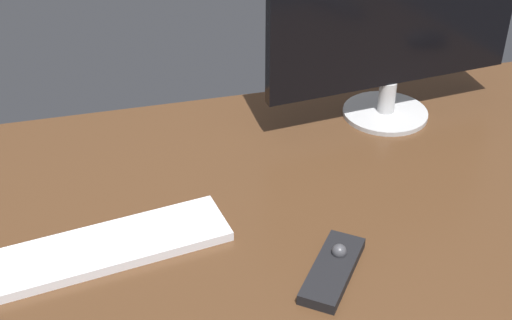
{
  "coord_description": "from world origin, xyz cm",
  "views": [
    {
      "loc": [
        -33.28,
        -96.4,
        78.45
      ],
      "look_at": [
        -6.8,
        6.51,
        8.0
      ],
      "focal_mm": 49.9,
      "sensor_mm": 36.0,
      "label": 1
    }
  ],
  "objects": [
    {
      "name": "desk",
      "position": [
        0.0,
        0.0,
        1.0
      ],
      "size": [
        140.0,
        84.0,
        2.0
      ],
      "primitive_type": "cube",
      "color": "#4C301C",
      "rests_on": "ground"
    },
    {
      "name": "keyboard",
      "position": [
        -33.86,
        -4.67,
        2.83
      ],
      "size": [
        39.44,
        17.05,
        1.66
      ],
      "primitive_type": "cube",
      "rotation": [
        0.0,
        0.0,
        0.16
      ],
      "color": "white",
      "rests_on": "desk"
    },
    {
      "name": "monitor",
      "position": [
        26.76,
        25.41,
        22.7
      ],
      "size": [
        54.59,
        18.15,
        37.59
      ],
      "rotation": [
        0.0,
        0.0,
        0.11
      ],
      "color": "#BCBCBC",
      "rests_on": "desk"
    },
    {
      "name": "media_remote",
      "position": [
        -0.92,
        -18.98,
        3.01
      ],
      "size": [
        14.76,
        16.84,
        3.46
      ],
      "rotation": [
        0.0,
        0.0,
        0.92
      ],
      "color": "black",
      "rests_on": "desk"
    }
  ]
}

